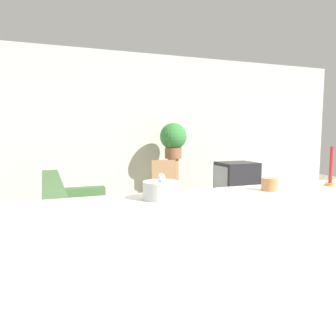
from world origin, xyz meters
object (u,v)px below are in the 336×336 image
at_px(television, 236,177).
at_px(decorative_bowl, 161,190).
at_px(potted_plant, 173,139).
at_px(couch, 78,227).
at_px(wooden_chair, 166,188).

distance_m(television, decorative_bowl, 3.61).
distance_m(television, potted_plant, 1.22).
xyz_separation_m(television, potted_plant, (-0.85, 0.63, 0.60)).
bearing_deg(television, couch, -163.53).
height_order(television, potted_plant, potted_plant).
xyz_separation_m(wooden_chair, potted_plant, (0.30, 0.46, 0.75)).
bearing_deg(wooden_chair, couch, -146.74).
relative_size(wooden_chair, potted_plant, 1.55).
relative_size(wooden_chair, decorative_bowl, 4.42).
distance_m(couch, potted_plant, 2.40).
distance_m(potted_plant, decorative_bowl, 3.69).
bearing_deg(couch, wooden_chair, 33.26).
relative_size(couch, decorative_bowl, 9.77).
height_order(potted_plant, decorative_bowl, potted_plant).
bearing_deg(television, wooden_chair, 171.68).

